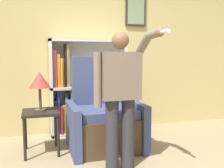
{
  "coord_description": "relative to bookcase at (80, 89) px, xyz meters",
  "views": [
    {
      "loc": [
        -0.92,
        -2.35,
        1.33
      ],
      "look_at": [
        0.01,
        0.73,
        0.95
      ],
      "focal_mm": 42.0,
      "sensor_mm": 36.0,
      "label": 1
    }
  ],
  "objects": [
    {
      "name": "table_lamp",
      "position": [
        -0.65,
        -0.72,
        0.22
      ],
      "size": [
        0.27,
        0.27,
        0.52
      ],
      "color": "#4C4233",
      "rests_on": "side_table"
    },
    {
      "name": "bookcase",
      "position": [
        0.0,
        0.0,
        0.0
      ],
      "size": [
        1.25,
        0.28,
        1.55
      ],
      "color": "silver",
      "rests_on": "ground_plane"
    },
    {
      "name": "person_standing",
      "position": [
        0.2,
        -1.48,
        0.15
      ],
      "size": [
        0.58,
        0.78,
        1.57
      ],
      "color": "#2D2D33",
      "rests_on": "ground_plane"
    },
    {
      "name": "wall_back",
      "position": [
        0.2,
        0.16,
        0.66
      ],
      "size": [
        8.0,
        0.11,
        2.8
      ],
      "color": "tan",
      "rests_on": "ground_plane"
    },
    {
      "name": "side_table",
      "position": [
        -0.65,
        -0.72,
        -0.26
      ],
      "size": [
        0.47,
        0.47,
        0.57
      ],
      "color": "black",
      "rests_on": "ground_plane"
    },
    {
      "name": "armchair",
      "position": [
        0.21,
        -0.75,
        -0.35
      ],
      "size": [
        0.99,
        0.83,
        1.28
      ],
      "color": "#4C3823",
      "rests_on": "ground_plane"
    }
  ]
}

